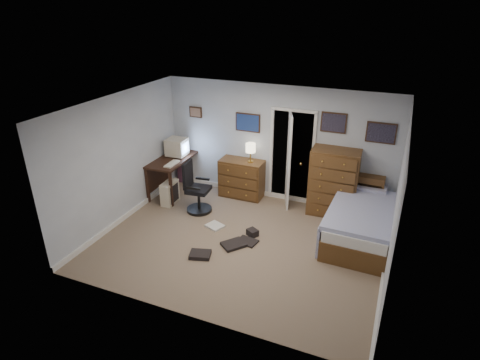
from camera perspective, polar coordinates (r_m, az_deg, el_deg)
name	(u,v)px	position (r m, az deg, el deg)	size (l,w,h in m)	color
floor	(241,243)	(7.41, 0.08, -8.90)	(5.00, 4.00, 0.02)	#846F5B
computer_desk	(170,165)	(9.17, -9.94, 2.11)	(0.71, 1.46, 0.83)	#321A10
crt_monitor	(177,147)	(9.09, -8.96, 4.65)	(0.44, 0.41, 0.40)	beige
keyboard	(172,164)	(8.68, -9.66, 2.29)	(0.17, 0.44, 0.03)	beige
pc_tower	(170,193)	(8.76, -9.95, -1.78)	(0.24, 0.47, 0.50)	beige
office_chair	(196,192)	(8.30, -6.29, -1.78)	(0.57, 0.57, 1.08)	black
media_stack	(182,164)	(9.68, -8.25, 2.25)	(0.18, 0.18, 0.89)	maroon
low_dresser	(242,178)	(8.88, 0.26, 0.25)	(0.96, 0.48, 0.85)	brown
table_lamp	(251,148)	(8.54, 1.52, 4.50)	(0.21, 0.21, 0.41)	gold
doorway	(295,153)	(8.79, 7.86, 3.84)	(0.96, 1.12, 2.05)	black
tall_dresser	(333,182)	(8.27, 13.15, -0.30)	(0.94, 0.55, 1.38)	brown
headboard_bookcase	(357,194)	(8.41, 16.29, -1.88)	(0.99, 0.27, 0.89)	brown
bed	(362,221)	(7.72, 16.92, -5.58)	(1.23, 2.21, 0.71)	brown
wall_posters	(304,124)	(8.24, 9.11, 7.81)	(4.38, 0.04, 0.60)	#331E11
floor_clutter	(227,242)	(7.36, -1.89, -8.77)	(1.17, 1.34, 0.12)	black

